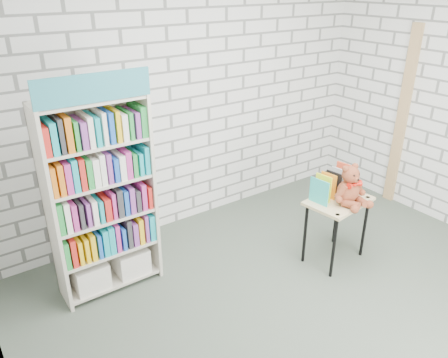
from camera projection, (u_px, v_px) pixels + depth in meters
ground at (319, 312)px, 3.64m from camera, size 4.50×4.50×0.00m
room_shell at (344, 102)px, 2.89m from camera, size 4.52×4.02×2.81m
bookshelf at (101, 197)px, 3.61m from camera, size 0.86×0.33×1.93m
display_table at (338, 208)px, 4.11m from camera, size 0.65×0.49×0.65m
table_books at (331, 184)px, 4.08m from camera, size 0.44×0.24×0.25m
teddy_bear at (350, 188)px, 3.94m from camera, size 0.35×0.33×0.38m
door_trim at (402, 118)px, 5.06m from camera, size 0.05×0.12×2.10m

